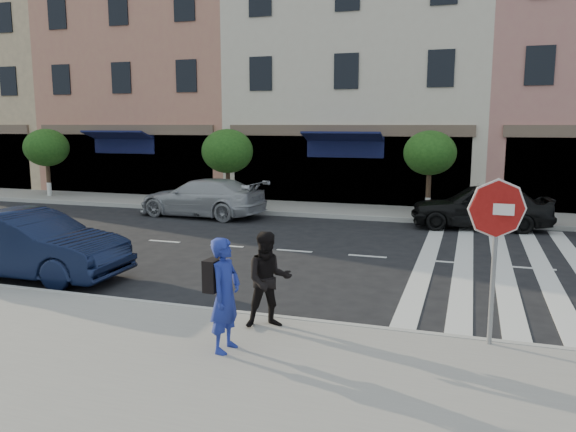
% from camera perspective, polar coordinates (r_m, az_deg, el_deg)
% --- Properties ---
extents(ground, '(120.00, 120.00, 0.00)m').
position_cam_1_polar(ground, '(11.64, -5.35, -7.73)').
color(ground, black).
rests_on(ground, ground).
extents(sidewalk_near, '(60.00, 4.50, 0.15)m').
position_cam_1_polar(sidewalk_near, '(8.52, -15.75, -14.06)').
color(sidewalk_near, gray).
rests_on(sidewalk_near, ground).
extents(sidewalk_far, '(60.00, 3.00, 0.15)m').
position_cam_1_polar(sidewalk_far, '(21.91, 6.16, 0.52)').
color(sidewalk_far, gray).
rests_on(sidewalk_far, ground).
extents(building_west_far, '(12.00, 9.00, 12.00)m').
position_cam_1_polar(building_west_far, '(38.04, -26.67, 12.26)').
color(building_west_far, '#D9B88B').
rests_on(building_west_far, ground).
extents(building_west_mid, '(10.00, 9.00, 14.00)m').
position_cam_1_polar(building_west_mid, '(31.49, -11.86, 15.68)').
color(building_west_mid, tan).
rests_on(building_west_mid, ground).
extents(building_centre, '(11.00, 9.00, 11.00)m').
position_cam_1_polar(building_centre, '(27.72, 7.99, 13.56)').
color(building_centre, beige).
rests_on(building_centre, ground).
extents(street_tree_wa, '(2.00, 2.00, 3.05)m').
position_cam_1_polar(street_tree_wa, '(27.98, -23.33, 6.37)').
color(street_tree_wa, '#473323').
rests_on(street_tree_wa, sidewalk_far).
extents(street_tree_wb, '(2.10, 2.10, 3.06)m').
position_cam_1_polar(street_tree_wb, '(23.05, -6.17, 6.54)').
color(street_tree_wb, '#473323').
rests_on(street_tree_wb, sidewalk_far).
extents(street_tree_c, '(1.90, 1.90, 3.04)m').
position_cam_1_polar(street_tree_c, '(21.07, 14.21, 6.18)').
color(street_tree_c, '#473323').
rests_on(street_tree_c, sidewalk_far).
extents(stop_sign, '(0.88, 0.11, 2.49)m').
position_cam_1_polar(stop_sign, '(8.65, 20.39, -0.87)').
color(stop_sign, gray).
rests_on(stop_sign, sidewalk_near).
extents(photographer, '(0.44, 0.64, 1.67)m').
position_cam_1_polar(photographer, '(8.17, -6.39, -7.96)').
color(photographer, navy).
rests_on(photographer, sidewalk_near).
extents(walker, '(0.95, 0.89, 1.57)m').
position_cam_1_polar(walker, '(9.07, -2.00, -6.49)').
color(walker, black).
rests_on(walker, sidewalk_near).
extents(car_near_mid, '(4.61, 1.69, 1.51)m').
position_cam_1_polar(car_near_mid, '(13.78, -24.96, -2.66)').
color(car_near_mid, black).
rests_on(car_near_mid, ground).
extents(car_far_left, '(5.03, 2.41, 1.41)m').
position_cam_1_polar(car_far_left, '(21.12, -8.74, 1.87)').
color(car_far_left, '#A6A6AB').
rests_on(car_far_left, ground).
extents(car_far_mid, '(4.61, 2.25, 1.51)m').
position_cam_1_polar(car_far_mid, '(19.47, 18.97, 0.99)').
color(car_far_mid, black).
rests_on(car_far_mid, ground).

